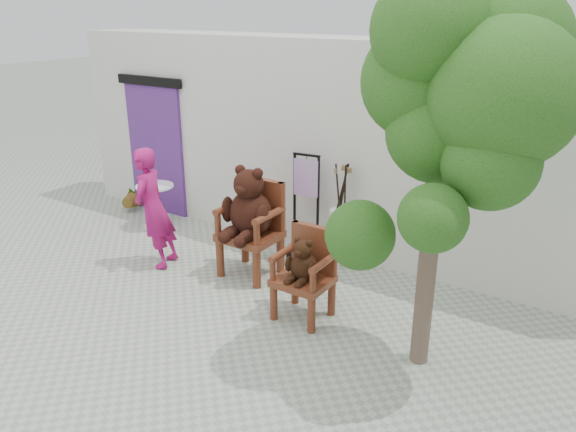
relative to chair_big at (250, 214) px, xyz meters
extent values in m
plane|color=#A2A796|center=(0.17, -1.47, -0.86)|extent=(60.00, 60.00, 0.00)
cube|color=silver|center=(0.17, 1.63, 0.64)|extent=(9.00, 1.00, 3.00)
cube|color=#572879|center=(-2.83, 1.11, 0.24)|extent=(1.20, 0.08, 2.20)
cube|color=black|center=(-2.83, 1.07, 1.39)|extent=(1.40, 0.06, 0.15)
cylinder|color=#502111|center=(-0.30, -0.29, -0.60)|extent=(0.11, 0.11, 0.51)
cylinder|color=#502111|center=(-0.30, 0.25, -0.60)|extent=(0.11, 0.11, 0.51)
cylinder|color=#502111|center=(0.30, -0.29, -0.60)|extent=(0.11, 0.11, 0.51)
cylinder|color=#502111|center=(0.30, 0.25, -0.60)|extent=(0.11, 0.11, 0.51)
cube|color=#502111|center=(0.00, -0.02, -0.30)|extent=(0.72, 0.66, 0.10)
cube|color=#502111|center=(0.00, 0.26, 0.08)|extent=(0.69, 0.10, 0.66)
cylinder|color=#502111|center=(-0.31, 0.26, 0.08)|extent=(0.10, 0.10, 0.66)
cylinder|color=#502111|center=(-0.31, -0.29, -0.10)|extent=(0.08, 0.08, 0.30)
cylinder|color=#502111|center=(-0.31, -0.02, 0.05)|extent=(0.10, 0.63, 0.10)
cylinder|color=#502111|center=(0.31, 0.26, 0.08)|extent=(0.10, 0.10, 0.66)
cylinder|color=#502111|center=(0.31, -0.29, -0.10)|extent=(0.08, 0.08, 0.30)
cylinder|color=#502111|center=(0.31, -0.02, 0.05)|extent=(0.10, 0.63, 0.10)
ellipsoid|color=black|center=(0.00, 0.01, 0.00)|extent=(0.59, 0.50, 0.62)
sphere|color=black|center=(0.00, -0.02, 0.41)|extent=(0.39, 0.39, 0.39)
ellipsoid|color=black|center=(0.00, -0.18, 0.38)|extent=(0.18, 0.14, 0.14)
sphere|color=black|center=(-0.14, -0.01, 0.58)|extent=(0.14, 0.14, 0.14)
sphere|color=black|center=(0.14, -0.01, 0.58)|extent=(0.14, 0.14, 0.14)
ellipsoid|color=black|center=(-0.28, -0.12, 0.04)|extent=(0.14, 0.20, 0.36)
ellipsoid|color=black|center=(-0.13, -0.26, -0.20)|extent=(0.17, 0.35, 0.17)
sphere|color=black|center=(-0.13, -0.40, -0.22)|extent=(0.17, 0.17, 0.17)
ellipsoid|color=black|center=(0.28, -0.12, 0.04)|extent=(0.14, 0.20, 0.36)
ellipsoid|color=black|center=(0.13, -0.26, -0.20)|extent=(0.17, 0.35, 0.17)
sphere|color=black|center=(0.13, -0.40, -0.22)|extent=(0.17, 0.17, 0.17)
cylinder|color=#502111|center=(0.93, -0.81, -0.64)|extent=(0.09, 0.09, 0.42)
cylinder|color=#502111|center=(0.93, -0.36, -0.64)|extent=(0.09, 0.09, 0.42)
cylinder|color=#502111|center=(1.43, -0.81, -0.64)|extent=(0.09, 0.09, 0.42)
cylinder|color=#502111|center=(1.43, -0.36, -0.64)|extent=(0.09, 0.09, 0.42)
cube|color=#502111|center=(1.18, -0.58, -0.39)|extent=(0.61, 0.56, 0.08)
cube|color=#502111|center=(1.18, -0.35, -0.07)|extent=(0.58, 0.08, 0.56)
cylinder|color=#502111|center=(0.92, -0.35, -0.07)|extent=(0.08, 0.08, 0.56)
cylinder|color=#502111|center=(0.92, -0.81, -0.22)|extent=(0.07, 0.07, 0.25)
cylinder|color=#502111|center=(0.92, -0.58, -0.10)|extent=(0.08, 0.53, 0.08)
cylinder|color=#502111|center=(1.44, -0.35, -0.07)|extent=(0.08, 0.08, 0.56)
cylinder|color=#502111|center=(1.44, -0.81, -0.22)|extent=(0.07, 0.07, 0.25)
cylinder|color=#502111|center=(1.44, -0.58, -0.10)|extent=(0.08, 0.53, 0.08)
ellipsoid|color=black|center=(1.18, -0.58, -0.21)|extent=(0.32, 0.27, 0.34)
sphere|color=black|center=(1.18, -0.59, 0.01)|extent=(0.22, 0.22, 0.22)
ellipsoid|color=black|center=(1.18, -0.68, -0.01)|extent=(0.10, 0.08, 0.08)
sphere|color=black|center=(1.10, -0.59, 0.10)|extent=(0.08, 0.08, 0.08)
sphere|color=black|center=(1.25, -0.59, 0.10)|extent=(0.08, 0.08, 0.08)
ellipsoid|color=black|center=(1.02, -0.65, -0.19)|extent=(0.08, 0.11, 0.19)
ellipsoid|color=black|center=(1.11, -0.72, -0.32)|extent=(0.09, 0.19, 0.09)
sphere|color=black|center=(1.11, -0.80, -0.33)|extent=(0.09, 0.09, 0.09)
ellipsoid|color=black|center=(1.33, -0.65, -0.19)|extent=(0.08, 0.11, 0.19)
ellipsoid|color=black|center=(1.25, -0.72, -0.32)|extent=(0.09, 0.19, 0.09)
sphere|color=black|center=(1.25, -0.80, -0.33)|extent=(0.09, 0.09, 0.09)
imported|color=#A61462|center=(-1.27, -0.49, -0.03)|extent=(0.57, 0.70, 1.65)
cylinder|color=white|center=(-2.32, 0.53, -0.17)|extent=(0.60, 0.60, 0.03)
cylinder|color=white|center=(-2.32, 0.53, -0.51)|extent=(0.06, 0.06, 0.68)
cylinder|color=white|center=(-2.32, 0.53, -0.84)|extent=(0.44, 0.44, 0.03)
cube|color=black|center=(0.13, 0.86, -0.11)|extent=(0.03, 0.03, 1.50)
cube|color=black|center=(0.49, 0.90, -0.11)|extent=(0.03, 0.03, 1.50)
cube|color=black|center=(0.31, 0.88, 0.64)|extent=(0.40, 0.08, 0.03)
cube|color=black|center=(0.31, 0.88, -0.83)|extent=(0.49, 0.40, 0.06)
cube|color=#BE92D5|center=(0.31, 0.87, 0.32)|extent=(0.36, 0.08, 0.52)
cylinder|color=black|center=(0.31, 0.88, 0.61)|extent=(0.01, 0.01, 0.08)
cylinder|color=white|center=(0.86, 0.88, -0.42)|extent=(0.32, 0.32, 0.03)
cylinder|color=white|center=(0.94, 0.97, -0.64)|extent=(0.03, 0.03, 0.44)
cylinder|color=white|center=(0.77, 0.97, -0.64)|extent=(0.03, 0.03, 0.44)
cylinder|color=white|center=(0.77, 0.80, -0.64)|extent=(0.03, 0.03, 0.44)
cylinder|color=white|center=(0.94, 0.80, -0.64)|extent=(0.03, 0.03, 0.44)
cylinder|color=black|center=(0.84, 0.93, 0.20)|extent=(0.17, 0.09, 0.79)
cylinder|color=olive|center=(0.81, 0.98, 0.52)|extent=(0.05, 0.04, 0.08)
cylinder|color=black|center=(0.84, 0.84, 0.20)|extent=(0.16, 0.09, 0.79)
cylinder|color=olive|center=(0.81, 0.79, 0.52)|extent=(0.05, 0.04, 0.08)
cylinder|color=black|center=(0.86, 0.93, 0.20)|extent=(0.13, 0.03, 0.80)
cylinder|color=olive|center=(0.86, 0.97, 0.52)|extent=(0.04, 0.04, 0.07)
cylinder|color=black|center=(0.85, 0.93, 0.20)|extent=(0.14, 0.05, 0.80)
cylinder|color=olive|center=(0.84, 0.97, 0.52)|extent=(0.05, 0.04, 0.08)
cylinder|color=black|center=(0.90, 0.90, 0.20)|extent=(0.10, 0.17, 0.79)
cylinder|color=olive|center=(0.96, 0.93, 0.52)|extent=(0.04, 0.05, 0.08)
cylinder|color=black|center=(0.90, 0.90, 0.20)|extent=(0.05, 0.09, 0.80)
cylinder|color=olive|center=(0.93, 0.91, 0.52)|extent=(0.04, 0.04, 0.07)
cylinder|color=#4F3B2F|center=(2.62, -0.65, 0.74)|extent=(0.18, 0.18, 3.18)
sphere|color=#184011|center=(3.13, -0.72, 1.88)|extent=(1.24, 1.24, 1.24)
sphere|color=#184011|center=(2.49, -0.77, 2.37)|extent=(0.98, 0.98, 0.98)
sphere|color=#184011|center=(3.13, -0.87, 1.36)|extent=(0.80, 0.80, 0.80)
sphere|color=#184011|center=(2.61, -0.67, 1.52)|extent=(0.93, 0.93, 0.93)
sphere|color=#184011|center=(2.38, -0.57, 1.93)|extent=(1.07, 1.07, 1.07)
sphere|color=#184011|center=(2.98, -0.61, 1.55)|extent=(0.89, 0.89, 0.89)
sphere|color=#184011|center=(2.99, -0.32, 2.21)|extent=(1.14, 1.14, 1.14)
sphere|color=#184011|center=(2.17, -1.22, 0.62)|extent=(0.64, 0.64, 0.64)
sphere|color=#184011|center=(2.85, -1.33, 0.96)|extent=(0.57, 0.57, 0.57)
imported|color=#184011|center=(-3.23, 0.88, -0.62)|extent=(0.51, 0.47, 0.47)
camera|label=1|loc=(4.18, -5.45, 2.56)|focal=35.00mm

